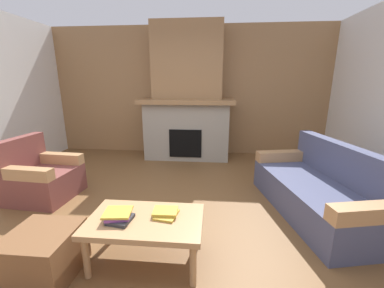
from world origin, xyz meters
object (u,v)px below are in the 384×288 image
object	(u,v)px
armchair	(41,177)
couch	(319,191)
coffee_table	(146,224)
fireplace	(187,102)
ottoman	(44,254)

from	to	relation	value
armchair	couch	bearing A→B (deg)	-1.08
coffee_table	armchair	bearing A→B (deg)	148.78
armchair	coffee_table	size ratio (longest dim) A/B	0.85
fireplace	coffee_table	xyz separation A→B (m)	(-0.03, -3.16, -0.79)
fireplace	armchair	world-z (taller)	fireplace
fireplace	armchair	bearing A→B (deg)	-131.14
couch	coffee_table	bearing A→B (deg)	-151.75
couch	armchair	xyz separation A→B (m)	(-3.67, 0.07, 0.01)
fireplace	armchair	xyz separation A→B (m)	(-1.81, -2.08, -0.87)
couch	ottoman	distance (m)	2.97
fireplace	coffee_table	distance (m)	3.25
fireplace	couch	world-z (taller)	fireplace
coffee_table	ottoman	xyz separation A→B (m)	(-0.81, -0.24, -0.18)
ottoman	fireplace	bearing A→B (deg)	76.20
couch	coffee_table	size ratio (longest dim) A/B	1.93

